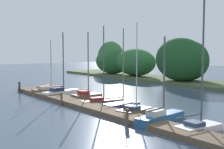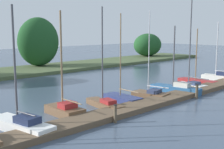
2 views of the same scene
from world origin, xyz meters
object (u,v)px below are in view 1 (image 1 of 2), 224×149
(sailboat_4, at_px, (102,100))
(sailboat_8, at_px, (199,124))
(sailboat_1, at_px, (50,90))
(sailboat_0, at_px, (50,87))
(sailboat_6, at_px, (135,110))
(sailboat_3, at_px, (87,95))
(mooring_piling_2, at_px, (127,118))
(mooring_piling_1, at_px, (61,99))
(mooring_piling_0, at_px, (19,87))
(sailboat_2, at_px, (62,92))
(sailboat_7, at_px, (162,117))
(sailboat_5, at_px, (122,104))

(sailboat_4, xyz_separation_m, sailboat_8, (10.31, -0.44, 0.09))
(sailboat_4, bearing_deg, sailboat_1, 104.03)
(sailboat_0, xyz_separation_m, sailboat_6, (15.64, -0.75, -0.07))
(sailboat_6, bearing_deg, sailboat_3, 74.23)
(sailboat_8, xyz_separation_m, mooring_piling_2, (-3.40, -2.67, 0.12))
(mooring_piling_1, bearing_deg, mooring_piling_2, -0.83)
(mooring_piling_0, bearing_deg, sailboat_8, 6.88)
(sailboat_1, xyz_separation_m, sailboat_2, (2.41, 0.22, 0.07))
(sailboat_0, xyz_separation_m, sailboat_8, (21.33, -0.88, 0.07))
(sailboat_0, bearing_deg, sailboat_6, -91.80)
(sailboat_7, bearing_deg, sailboat_4, 78.07)
(mooring_piling_1, bearing_deg, sailboat_8, 11.82)
(sailboat_5, height_order, sailboat_7, sailboat_5)
(sailboat_8, relative_size, mooring_piling_1, 7.73)
(sailboat_1, relative_size, sailboat_5, 0.91)
(sailboat_5, bearing_deg, mooring_piling_2, -125.26)
(mooring_piling_0, distance_m, mooring_piling_1, 9.68)
(mooring_piling_0, relative_size, mooring_piling_2, 1.06)
(sailboat_3, height_order, sailboat_5, sailboat_5)
(sailboat_2, relative_size, sailboat_5, 1.01)
(mooring_piling_0, bearing_deg, mooring_piling_1, 0.53)
(sailboat_6, bearing_deg, mooring_piling_2, -150.94)
(sailboat_6, relative_size, mooring_piling_0, 5.70)
(sailboat_8, bearing_deg, sailboat_5, 88.65)
(sailboat_2, bearing_deg, mooring_piling_1, -127.84)
(sailboat_3, bearing_deg, mooring_piling_1, -160.46)
(sailboat_1, bearing_deg, sailboat_4, -80.75)
(sailboat_7, height_order, sailboat_8, sailboat_8)
(sailboat_1, bearing_deg, sailboat_5, -79.23)
(sailboat_2, bearing_deg, sailboat_8, -98.92)
(sailboat_5, bearing_deg, sailboat_6, -105.87)
(mooring_piling_1, bearing_deg, sailboat_3, 108.98)
(mooring_piling_2, bearing_deg, sailboat_8, 38.20)
(sailboat_2, bearing_deg, sailboat_1, 86.22)
(sailboat_4, bearing_deg, sailboat_7, -85.46)
(mooring_piling_0, bearing_deg, sailboat_3, 22.32)
(sailboat_0, relative_size, sailboat_1, 0.96)
(sailboat_1, xyz_separation_m, mooring_piling_0, (-2.69, -2.40, 0.26))
(mooring_piling_0, xyz_separation_m, mooring_piling_2, (18.45, -0.04, -0.03))
(sailboat_4, relative_size, sailboat_8, 0.82)
(sailboat_2, relative_size, mooring_piling_2, 5.88)
(sailboat_2, relative_size, sailboat_4, 0.96)
(mooring_piling_2, bearing_deg, sailboat_4, 155.78)
(mooring_piling_2, bearing_deg, sailboat_2, 168.76)
(sailboat_2, distance_m, mooring_piling_1, 5.24)
(sailboat_1, relative_size, sailboat_4, 0.86)
(sailboat_6, distance_m, mooring_piling_1, 7.00)
(sailboat_6, relative_size, mooring_piling_1, 6.31)
(sailboat_0, xyz_separation_m, sailboat_4, (11.02, -0.44, -0.02))
(mooring_piling_0, bearing_deg, sailboat_5, 14.44)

